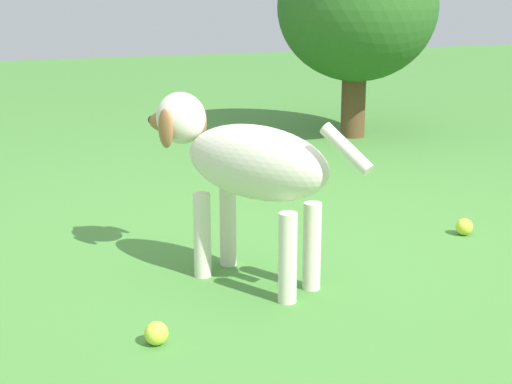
% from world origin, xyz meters
% --- Properties ---
extents(ground, '(14.00, 14.00, 0.00)m').
position_xyz_m(ground, '(0.00, 0.00, 0.00)').
color(ground, '#478438').
extents(dog, '(0.76, 0.54, 0.60)m').
position_xyz_m(dog, '(0.20, -0.27, 0.39)').
color(dog, silver).
rests_on(dog, ground).
extents(tennis_ball_1, '(0.07, 0.07, 0.07)m').
position_xyz_m(tennis_ball_1, '(0.04, 0.68, 0.03)').
color(tennis_ball_1, '#C6D539').
rests_on(tennis_ball_1, ground).
extents(tennis_ball_2, '(0.07, 0.07, 0.07)m').
position_xyz_m(tennis_ball_2, '(0.58, -0.63, 0.03)').
color(tennis_ball_2, '#C6DD3D').
rests_on(tennis_ball_2, ground).
extents(shrub_near, '(1.04, 0.93, 1.23)m').
position_xyz_m(shrub_near, '(-1.82, 1.07, 0.78)').
color(shrub_near, brown).
rests_on(shrub_near, ground).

